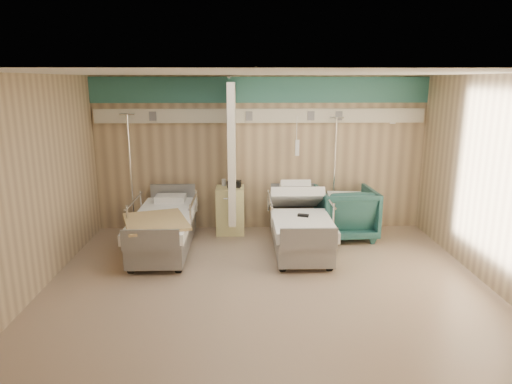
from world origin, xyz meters
TOP-DOWN VIEW (x-y plane):
  - ground at (0.00, 0.00)m, footprint 6.00×5.00m
  - room_walls at (-0.03, 0.25)m, footprint 6.04×5.04m
  - bed_right at (0.60, 1.30)m, footprint 1.00×2.16m
  - bed_left at (-1.60, 1.30)m, footprint 1.00×2.16m
  - bedside_cabinet at (-0.55, 2.20)m, footprint 0.50×0.48m
  - visitor_armchair at (1.49, 1.90)m, footprint 1.02×1.05m
  - waffle_blanket at (1.47, 1.85)m, footprint 0.64×0.58m
  - iv_stand_right at (1.34, 2.28)m, footprint 0.37×0.37m
  - iv_stand_left at (-2.29, 2.14)m, footprint 0.39×0.39m
  - call_remote at (0.63, 1.09)m, footprint 0.18×0.13m
  - tan_blanket at (-1.63, 0.84)m, footprint 1.18×1.33m
  - toiletry_bag at (-0.47, 2.20)m, footprint 0.26×0.19m
  - white_cup at (-0.66, 2.34)m, footprint 0.10×0.10m

SIDE VIEW (x-z plane):
  - ground at x=0.00m, z-range 0.00..0.00m
  - bed_right at x=0.60m, z-range 0.00..0.63m
  - bed_left at x=-1.60m, z-range 0.00..0.63m
  - bedside_cabinet at x=-0.55m, z-range 0.00..0.85m
  - iv_stand_right at x=1.34m, z-range -0.62..1.48m
  - iv_stand_left at x=-2.29m, z-range -0.64..1.53m
  - visitor_armchair at x=1.49m, z-range 0.00..0.90m
  - call_remote at x=0.63m, z-range 0.63..0.67m
  - tan_blanket at x=-1.63m, z-range 0.63..0.67m
  - white_cup at x=-0.66m, z-range 0.85..0.97m
  - toiletry_bag at x=-0.47m, z-range 0.85..0.98m
  - waffle_blanket at x=1.47m, z-range 0.90..0.97m
  - room_walls at x=-0.03m, z-range 0.45..3.27m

